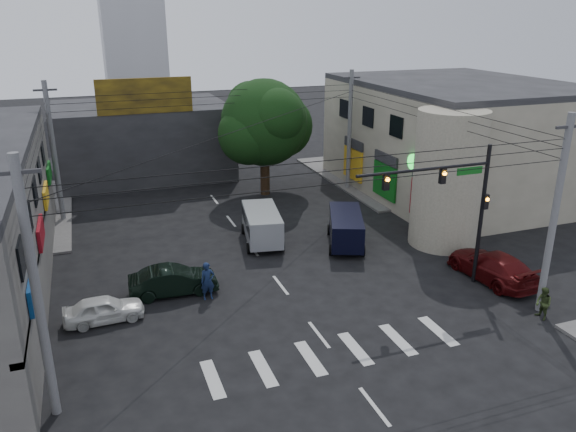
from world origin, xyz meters
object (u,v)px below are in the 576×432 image
utility_pole_far_right (350,131)px  traffic_gantry (455,196)px  utility_pole_near_left (37,294)px  utility_pole_far_left (54,153)px  navy_van (346,230)px  maroon_sedan (492,266)px  pedestrian_olive (543,304)px  white_compact (104,309)px  silver_minivan (262,227)px  traffic_officer (208,281)px  utility_pole_near_right (554,217)px  street_tree (264,123)px  dark_sedan (173,281)px

utility_pole_far_right → traffic_gantry: bearing=-98.9°
utility_pole_far_right → utility_pole_near_left: bearing=-135.7°
utility_pole_far_left → navy_van: bearing=-32.8°
maroon_sedan → navy_van: navy_van is taller
pedestrian_olive → utility_pole_far_left: bearing=-134.0°
pedestrian_olive → white_compact: bearing=-107.5°
silver_minivan → traffic_officer: silver_minivan is taller
traffic_gantry → pedestrian_olive: traffic_gantry is taller
utility_pole_near_left → traffic_officer: (6.74, 6.35, -3.66)m
utility_pole_far_left → white_compact: (1.91, -14.63, -4.00)m
utility_pole_near_right → traffic_officer: size_ratio=4.89×
utility_pole_far_right → navy_van: bearing=-116.4°
utility_pole_near_left → white_compact: bearing=72.0°
maroon_sedan → utility_pole_far_left: bearing=-43.3°
maroon_sedan → street_tree: bearing=-74.4°
utility_pole_near_right → maroon_sedan: (0.00, 3.41, -3.84)m
utility_pole_near_right → maroon_sedan: size_ratio=1.70×
utility_pole_near_right → silver_minivan: 16.06m
dark_sedan → utility_pole_near_right: bearing=-112.9°
utility_pole_far_left → utility_pole_near_left: bearing=-90.0°
dark_sedan → maroon_sedan: 16.25m
maroon_sedan → navy_van: size_ratio=1.05×
utility_pole_near_right → white_compact: bearing=162.9°
utility_pole_far_right → white_compact: utility_pole_far_right is taller
silver_minivan → traffic_officer: (-4.62, -5.99, -0.06)m
silver_minivan → traffic_officer: bearing=152.4°
dark_sedan → navy_van: 11.03m
utility_pole_near_right → utility_pole_near_left: bearing=180.0°
white_compact → traffic_officer: size_ratio=1.88×
utility_pole_near_right → utility_pole_far_right: same height
street_tree → pedestrian_olive: (6.00, -22.19, -4.71)m
navy_van → traffic_gantry: bearing=-138.1°
pedestrian_olive → traffic_gantry: bearing=-150.6°
utility_pole_near_right → pedestrian_olive: bearing=-125.9°
utility_pole_near_left → maroon_sedan: (21.00, 3.41, -3.84)m
silver_minivan → pedestrian_olive: (9.14, -13.03, -0.23)m
traffic_gantry → traffic_officer: bearing=166.2°
white_compact → navy_van: (14.01, 4.38, 0.36)m
white_compact → silver_minivan: silver_minivan is taller
traffic_gantry → utility_pole_near_right: bearing=-52.6°
traffic_gantry → silver_minivan: size_ratio=1.47×
utility_pole_near_left → utility_pole_far_left: same height
silver_minivan → navy_van: bearing=-104.6°
dark_sedan → white_compact: dark_sedan is taller
utility_pole_far_right → dark_sedan: bearing=-140.3°
utility_pole_far_right → maroon_sedan: (0.00, -17.09, -3.84)m
utility_pole_far_left → street_tree: bearing=3.9°
dark_sedan → utility_pole_near_left: bearing=147.2°
pedestrian_olive → maroon_sedan: bearing=175.0°
street_tree → utility_pole_far_left: (-14.50, -1.00, -0.87)m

